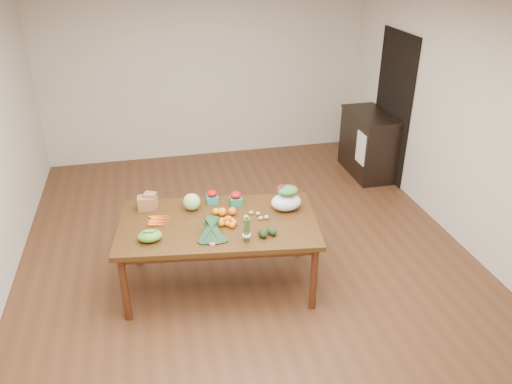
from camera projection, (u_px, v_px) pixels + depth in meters
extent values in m
plane|color=#58321E|center=(246.00, 253.00, 5.71)|extent=(6.00, 6.00, 0.00)
cube|color=white|center=(243.00, 2.00, 4.46)|extent=(5.00, 6.00, 0.02)
cube|color=beige|center=(205.00, 72.00, 7.68)|extent=(5.00, 0.02, 2.70)
cube|color=beige|center=(367.00, 361.00, 2.49)|extent=(5.00, 0.02, 2.70)
cube|color=beige|center=(463.00, 124.00, 5.58)|extent=(0.02, 6.00, 2.70)
cube|color=#43290F|center=(219.00, 254.00, 5.03)|extent=(2.05, 1.32, 0.75)
cube|color=black|center=(393.00, 107.00, 7.10)|extent=(0.02, 1.00, 2.10)
cube|color=black|center=(368.00, 144.00, 7.42)|extent=(0.52, 1.02, 0.94)
cube|color=white|center=(361.00, 148.00, 7.05)|extent=(0.02, 0.28, 0.45)
sphere|color=#A1C974|center=(192.00, 202.00, 5.04)|extent=(0.17, 0.17, 0.17)
sphere|color=orange|center=(216.00, 211.00, 4.97)|extent=(0.07, 0.07, 0.07)
sphere|color=orange|center=(222.00, 212.00, 4.95)|extent=(0.08, 0.08, 0.08)
sphere|color=orange|center=(232.00, 211.00, 4.96)|extent=(0.08, 0.08, 0.08)
ellipsoid|color=#5FA437|center=(150.00, 236.00, 4.54)|extent=(0.22, 0.17, 0.10)
ellipsoid|color=tan|center=(246.00, 217.00, 4.90)|extent=(0.05, 0.04, 0.04)
ellipsoid|color=tan|center=(261.00, 218.00, 4.89)|extent=(0.05, 0.04, 0.04)
ellipsoid|color=tan|center=(258.00, 214.00, 4.96)|extent=(0.05, 0.04, 0.04)
ellipsoid|color=tan|center=(251.00, 213.00, 4.98)|extent=(0.04, 0.04, 0.04)
ellipsoid|color=tan|center=(266.00, 217.00, 4.90)|extent=(0.05, 0.04, 0.04)
ellipsoid|color=black|center=(262.00, 234.00, 4.60)|extent=(0.11, 0.13, 0.08)
ellipsoid|color=black|center=(272.00, 231.00, 4.64)|extent=(0.11, 0.14, 0.08)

